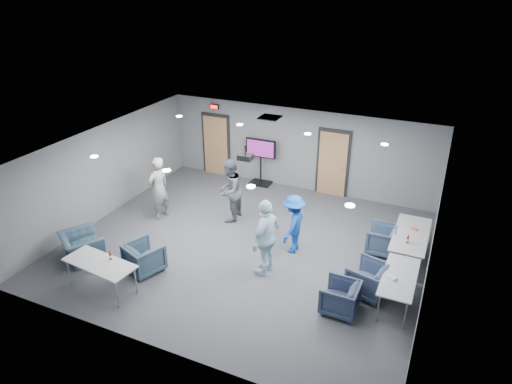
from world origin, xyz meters
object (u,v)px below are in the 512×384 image
at_px(bottle_front, 110,256).
at_px(chair_right_c, 340,297).
at_px(person_b, 229,190).
at_px(person_c, 266,237).
at_px(chair_right_b, 368,279).
at_px(person_d, 293,224).
at_px(table_right_a, 411,235).
at_px(table_front_left, 100,264).
at_px(chair_front_a, 144,257).
at_px(tv_stand, 261,159).
at_px(chair_front_b, 82,247).
at_px(person_a, 159,188).
at_px(projector, 245,157).
at_px(chair_right_a, 383,240).
at_px(bottle_right, 408,240).
at_px(table_right_b, 399,278).

bearing_deg(bottle_front, chair_right_c, 14.48).
distance_m(person_b, person_c, 2.78).
bearing_deg(bottle_front, chair_right_b, 21.56).
bearing_deg(person_d, chair_right_c, 44.84).
relative_size(chair_right_c, table_right_a, 0.39).
xyz_separation_m(person_c, table_front_left, (-3.11, -2.14, -0.28)).
relative_size(chair_front_a, table_right_a, 0.41).
relative_size(table_front_left, tv_stand, 1.10).
bearing_deg(table_front_left, tv_stand, 88.24).
height_order(chair_right_c, chair_front_a, chair_front_a).
bearing_deg(chair_front_a, chair_front_b, 27.84).
height_order(table_right_a, tv_stand, tv_stand).
distance_m(table_right_a, table_front_left, 7.41).
distance_m(person_a, projector, 3.20).
xyz_separation_m(chair_right_b, chair_right_c, (-0.42, -0.84, -0.03)).
bearing_deg(person_c, person_b, -129.02).
xyz_separation_m(chair_right_a, table_right_a, (0.65, -0.05, 0.32)).
bearing_deg(person_c, chair_right_a, 136.04).
bearing_deg(chair_right_b, bottle_front, -53.99).
height_order(chair_right_b, bottle_right, bottle_right).
bearing_deg(chair_front_a, chair_right_b, -144.42).
height_order(chair_right_a, bottle_right, bottle_right).
distance_m(person_b, chair_front_b, 4.17).
bearing_deg(projector, person_d, -0.96).
bearing_deg(chair_right_b, table_right_b, 94.90).
relative_size(person_a, chair_right_b, 2.27).
height_order(person_d, table_right_a, person_d).
bearing_deg(table_right_b, table_front_left, 109.74).
height_order(table_right_b, bottle_right, bottle_right).
xyz_separation_m(person_d, chair_front_b, (-4.70, -2.49, -0.45)).
bearing_deg(table_right_b, chair_right_b, 80.45).
distance_m(chair_front_b, table_right_b, 7.63).
bearing_deg(table_right_b, bottle_right, 1.37).
bearing_deg(projector, table_front_left, -123.41).
relative_size(table_right_a, table_front_left, 1.12).
bearing_deg(chair_front_a, tv_stand, -74.27).
bearing_deg(person_a, chair_front_a, 41.64).
relative_size(table_right_a, projector, 5.47).
distance_m(table_right_a, table_right_b, 1.90).
bearing_deg(bottle_right, chair_front_a, -155.15).
height_order(chair_right_b, chair_front_b, chair_right_b).
bearing_deg(table_right_a, chair_right_c, 157.93).
bearing_deg(person_c, table_right_b, 97.23).
distance_m(person_c, table_front_left, 3.79).
relative_size(chair_front_b, table_right_a, 0.53).
relative_size(person_d, chair_front_b, 1.51).
bearing_deg(person_d, table_front_left, -44.53).
relative_size(bottle_front, bottle_right, 0.97).
relative_size(person_a, chair_front_b, 1.80).
relative_size(table_front_left, projector, 4.90).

